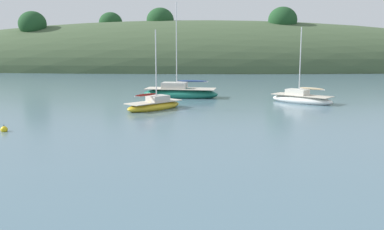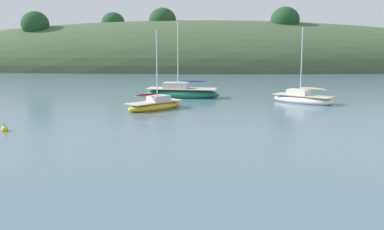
# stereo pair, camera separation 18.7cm
# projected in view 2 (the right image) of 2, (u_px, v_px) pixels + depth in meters

# --- Properties ---
(far_shoreline_hill) EXTENTS (150.00, 36.00, 24.04)m
(far_shoreline_hill) POSITION_uv_depth(u_px,v_px,m) (200.00, 68.00, 98.24)
(far_shoreline_hill) COLOR #425638
(far_shoreline_hill) RESTS_ON ground
(sailboat_grey_yawl) EXTENTS (5.17, 5.31, 6.89)m
(sailboat_grey_yawl) POSITION_uv_depth(u_px,v_px,m) (155.00, 105.00, 37.19)
(sailboat_grey_yawl) COLOR gold
(sailboat_grey_yawl) RESTS_ON ground
(sailboat_red_portside) EXTENTS (6.01, 5.49, 7.29)m
(sailboat_red_portside) POSITION_uv_depth(u_px,v_px,m) (303.00, 99.00, 41.28)
(sailboat_red_portside) COLOR white
(sailboat_red_portside) RESTS_ON ground
(sailboat_black_sloop) EXTENTS (8.17, 3.75, 9.99)m
(sailboat_black_sloop) POSITION_uv_depth(u_px,v_px,m) (181.00, 93.00, 45.49)
(sailboat_black_sloop) COLOR #196B56
(sailboat_black_sloop) RESTS_ON ground
(mooring_buoy_inner) EXTENTS (0.44, 0.44, 0.54)m
(mooring_buoy_inner) POSITION_uv_depth(u_px,v_px,m) (5.00, 129.00, 27.87)
(mooring_buoy_inner) COLOR yellow
(mooring_buoy_inner) RESTS_ON ground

